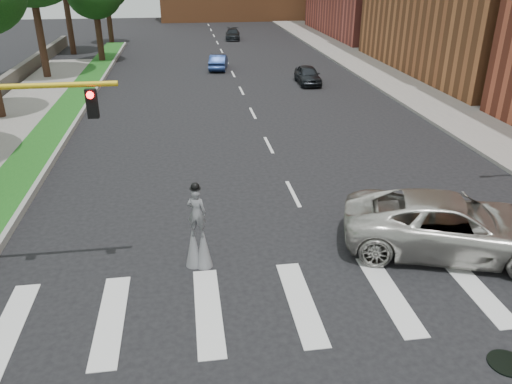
% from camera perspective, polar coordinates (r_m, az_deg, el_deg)
% --- Properties ---
extents(ground_plane, '(160.00, 160.00, 0.00)m').
position_cam_1_polar(ground_plane, '(13.83, 11.45, -14.24)').
color(ground_plane, black).
rests_on(ground_plane, ground).
extents(grass_median, '(2.00, 60.00, 0.25)m').
position_cam_1_polar(grass_median, '(32.03, -21.41, 7.79)').
color(grass_median, '#175117').
rests_on(grass_median, ground).
extents(median_curb, '(0.20, 60.00, 0.28)m').
position_cam_1_polar(median_curb, '(31.81, -19.57, 7.99)').
color(median_curb, gray).
rests_on(median_curb, ground).
extents(sidewalk_right, '(5.00, 90.00, 0.18)m').
position_cam_1_polar(sidewalk_right, '(39.68, 17.12, 11.40)').
color(sidewalk_right, gray).
rests_on(sidewalk_right, ground).
extents(manhole, '(0.90, 0.90, 0.04)m').
position_cam_1_polar(manhole, '(13.74, 26.78, -17.08)').
color(manhole, black).
rests_on(manhole, ground).
extents(stilt_performer, '(0.83, 0.62, 2.82)m').
position_cam_1_polar(stilt_performer, '(15.25, -6.67, -4.97)').
color(stilt_performer, black).
rests_on(stilt_performer, ground).
extents(suv_crossing, '(7.38, 5.09, 1.88)m').
position_cam_1_polar(suv_crossing, '(17.17, 21.34, -3.53)').
color(suv_crossing, beige).
rests_on(suv_crossing, ground).
extents(car_near, '(1.72, 4.04, 1.36)m').
position_cam_1_polar(car_near, '(39.50, 5.94, 13.16)').
color(car_near, black).
rests_on(car_near, ground).
extents(car_mid, '(1.99, 4.12, 1.30)m').
position_cam_1_polar(car_mid, '(44.97, -4.31, 14.61)').
color(car_mid, navy).
rests_on(car_mid, ground).
extents(car_far, '(2.14, 4.36, 1.22)m').
position_cam_1_polar(car_far, '(63.10, -2.68, 17.56)').
color(car_far, black).
rests_on(car_far, ground).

